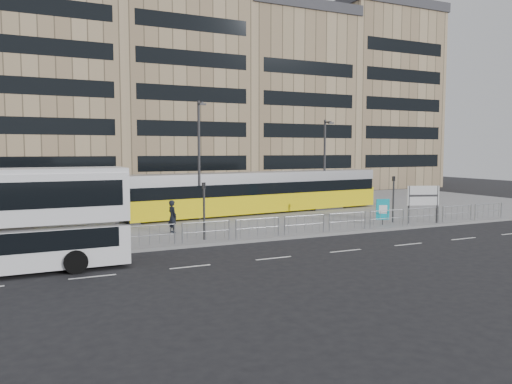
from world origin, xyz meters
name	(u,v)px	position (x,y,z in m)	size (l,w,h in m)	color
ground	(273,241)	(0.00, 0.00, 0.00)	(120.00, 120.00, 0.00)	black
plaza	(202,214)	(0.00, 12.00, 0.07)	(64.00, 24.00, 0.15)	gray
kerb	(273,239)	(0.00, 0.05, 0.07)	(64.00, 0.25, 0.17)	gray
building_row	(151,82)	(1.55, 34.27, 12.91)	(70.40, 18.40, 31.20)	maroon
pedestrian_barrier	(300,220)	(2.00, 0.50, 0.98)	(32.07, 0.07, 1.10)	#92959A
road_markings	(329,252)	(1.00, -4.00, 0.01)	(62.00, 0.12, 0.01)	white
tram	(229,194)	(1.44, 9.98, 1.73)	(26.86, 5.43, 3.15)	yellow
station_sign	(423,197)	(11.53, 0.80, 1.87)	(2.07, 0.79, 2.48)	#2D2D30
ad_panel	(383,210)	(8.65, 1.35, 1.14)	(0.88, 0.30, 1.68)	#2D2D30
pedestrian	(172,216)	(-4.52, 4.07, 1.11)	(0.70, 0.46, 1.91)	black
traffic_light_west	(204,203)	(-3.58, 1.14, 2.12)	(0.21, 0.23, 3.10)	#2D2D30
traffic_light_east	(393,193)	(10.03, 1.97, 2.12)	(0.19, 0.22, 3.10)	#2D2D30
lamp_post_west	(199,156)	(-1.37, 8.44, 4.61)	(0.45, 1.04, 8.17)	#2D2D30
lamp_post_east	(325,160)	(9.82, 10.03, 4.14)	(0.45, 1.04, 7.26)	#2D2D30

